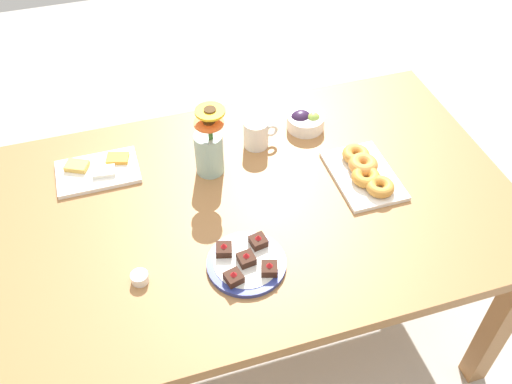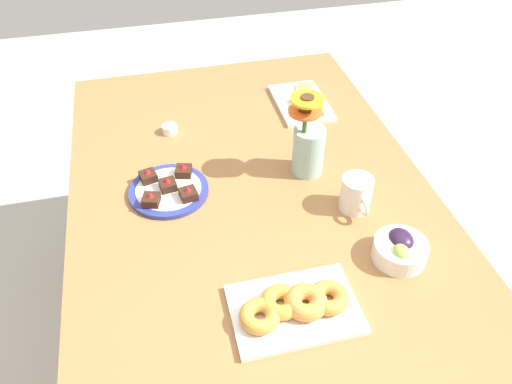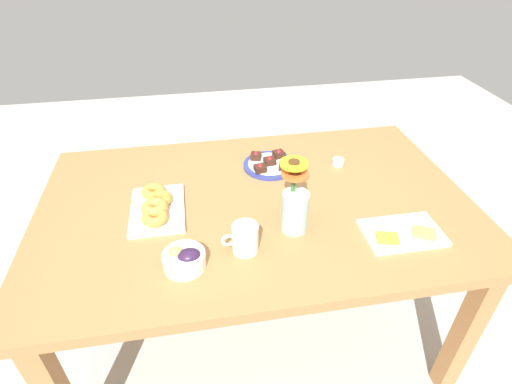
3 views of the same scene
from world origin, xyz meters
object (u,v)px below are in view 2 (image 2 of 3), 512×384
Objects in this scene: flower_vase at (308,146)px; jam_cup_honey at (170,129)px; coffee_mug at (356,194)px; dining_table at (256,225)px; grape_bowl at (400,249)px; dessert_plate at (169,189)px; cheese_platter at (302,102)px; croissant_platter at (294,306)px.

jam_cup_honey is at bearing -128.18° from flower_vase.
dining_table is at bearing -107.55° from coffee_mug.
coffee_mug is 0.91× the size of grape_bowl.
grape_bowl is at bearing 47.19° from dining_table.
dining_table is at bearing 66.61° from dessert_plate.
flower_vase is at bearing -15.61° from cheese_platter.
croissant_platter is 1.26× the size of dessert_plate.
dessert_plate is (-0.37, -0.52, -0.02)m from grape_bowl.
croissant_platter is (0.09, -0.29, -0.01)m from grape_bowl.
jam_cup_honey is 0.29m from dessert_plate.
cheese_platter is 1.01× the size of flower_vase.
jam_cup_honey reaches higher than dining_table.
cheese_platter is (-0.45, 0.27, 0.10)m from dining_table.
dessert_plate is (-0.10, -0.23, 0.10)m from dining_table.
grape_bowl is (0.19, 0.04, -0.02)m from coffee_mug.
cheese_platter is at bearing -178.52° from grape_bowl.
coffee_mug is 0.51m from dessert_plate.
grape_bowl is 0.47× the size of croissant_platter.
croissant_platter is (0.36, -0.00, 0.11)m from dining_table.
grape_bowl is 0.31m from croissant_platter.
croissant_platter is at bearing -0.27° from dining_table.
croissant_platter is at bearing -42.02° from coffee_mug.
dining_table is 0.44m from jam_cup_honey.
jam_cup_honey is at bearing -165.79° from croissant_platter.
dining_table is 5.71× the size of croissant_platter.
dining_table is 0.38m from croissant_platter.
grape_bowl is 2.71× the size of jam_cup_honey.
cheese_platter is 0.86m from croissant_platter.
coffee_mug is 0.38m from croissant_platter.
flower_vase reaches higher than coffee_mug.
coffee_mug reaches higher than cheese_platter.
grape_bowl is 0.64m from dessert_plate.
flower_vase is (0.29, 0.37, 0.08)m from jam_cup_honey.
dining_table is 0.53m from cheese_platter.
coffee_mug reaches higher than jam_cup_honey.
dessert_plate is at bearing -6.84° from jam_cup_honey.
croissant_platter reaches higher than cheese_platter.
cheese_platter is at bearing 161.33° from croissant_platter.
croissant_platter is (0.28, -0.25, -0.03)m from coffee_mug.
flower_vase is at bearing 119.60° from dining_table.
grape_bowl is 0.50× the size of flower_vase.
dining_table is 0.30m from coffee_mug.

